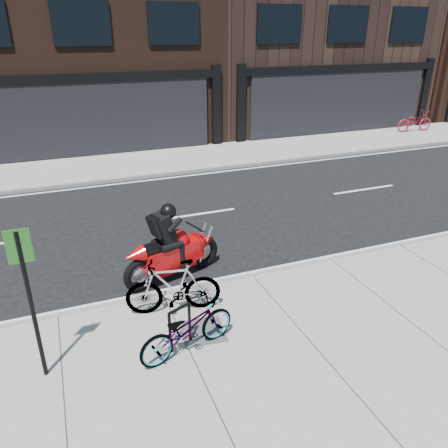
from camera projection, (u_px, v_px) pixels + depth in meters
name	position (u px, v px, depth m)	size (l,w,h in m)	color
ground	(221.00, 243.00, 11.19)	(120.00, 120.00, 0.00)	black
sidewalk_near	(333.00, 371.00, 6.91)	(60.00, 6.00, 0.13)	gray
sidewalk_far	(153.00, 162.00, 17.75)	(60.00, 3.50, 0.13)	gray
building_mideast	(295.00, 4.00, 24.27)	(12.00, 10.00, 12.50)	black
bike_rack	(180.00, 323.00, 7.19)	(0.43, 0.21, 0.77)	black
bicycle_front	(187.00, 328.00, 7.06)	(0.60, 1.73, 0.91)	gray
bicycle_rear	(173.00, 287.00, 8.07)	(0.50, 1.77, 1.06)	gray
motorcycle	(177.00, 247.00, 9.40)	(2.31, 0.99, 1.77)	black
bicycle_far	(415.00, 121.00, 22.49)	(0.69, 1.99, 1.05)	maroon
utility_grate	(203.00, 331.00, 7.71)	(0.75, 0.75, 0.01)	#444446
sign_post	(29.00, 293.00, 6.17)	(0.33, 0.07, 2.47)	black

